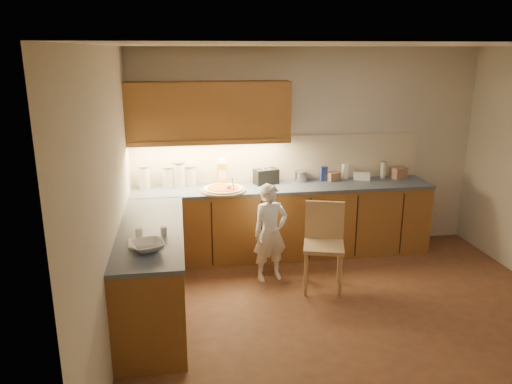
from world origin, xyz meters
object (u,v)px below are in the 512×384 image
at_px(pizza_on_board, 224,189).
at_px(child, 270,233).
at_px(oil_jug, 222,173).
at_px(toaster, 266,176).
at_px(wooden_chair, 324,239).

distance_m(pizza_on_board, child, 0.82).
height_order(child, oil_jug, oil_jug).
relative_size(oil_jug, toaster, 1.04).
bearing_deg(child, pizza_on_board, 117.98).
distance_m(child, toaster, 0.93).
height_order(pizza_on_board, oil_jug, oil_jug).
relative_size(child, wooden_chair, 1.18).
distance_m(oil_jug, toaster, 0.56).
xyz_separation_m(pizza_on_board, child, (0.47, -0.54, -0.38)).
bearing_deg(pizza_on_board, toaster, 25.43).
bearing_deg(toaster, wooden_chair, -82.42).
distance_m(wooden_chair, toaster, 1.26).
xyz_separation_m(wooden_chair, oil_jug, (-1.01, 1.08, 0.52)).
distance_m(wooden_chair, oil_jug, 1.57).
distance_m(pizza_on_board, oil_jug, 0.30).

